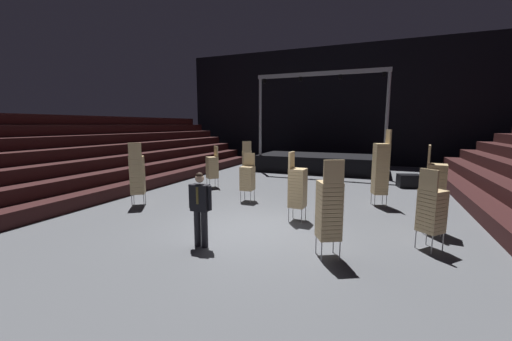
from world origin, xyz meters
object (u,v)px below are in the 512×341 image
chair_stack_mid_centre (381,168)px  chair_stack_aisle_left (329,209)px  chair_stack_mid_left (212,167)px  chair_stack_rear_centre (435,190)px  stage_riser (322,162)px  chair_stack_front_left (137,174)px  chair_stack_front_right (247,162)px  chair_stack_mid_right (297,187)px  chair_stack_rear_left (248,177)px  chair_stack_rear_right (432,210)px  equipment_road_case (409,181)px  man_with_tie (200,205)px

chair_stack_mid_centre → chair_stack_aisle_left: bearing=150.2°
chair_stack_mid_left → chair_stack_rear_centre: chair_stack_rear_centre is taller
stage_riser → chair_stack_mid_left: bearing=-119.3°
chair_stack_front_left → chair_stack_front_right: (1.81, 5.05, -0.08)m
chair_stack_aisle_left → chair_stack_front_left: bearing=137.2°
chair_stack_front_right → chair_stack_mid_right: same height
chair_stack_rear_left → chair_stack_aisle_left: chair_stack_aisle_left is taller
stage_riser → chair_stack_mid_left: size_ratio=4.00×
chair_stack_rear_right → chair_stack_aisle_left: bearing=-107.3°
chair_stack_front_right → chair_stack_mid_centre: size_ratio=0.77×
chair_stack_aisle_left → equipment_road_case: bearing=48.0°
stage_riser → chair_stack_front_left: size_ratio=3.36×
man_with_tie → chair_stack_rear_left: size_ratio=0.99×
chair_stack_front_left → stage_riser: bearing=32.3°
chair_stack_front_right → chair_stack_rear_left: chair_stack_front_right is taller
chair_stack_mid_right → chair_stack_front_left: bearing=-82.3°
stage_riser → equipment_road_case: stage_riser is taller
man_with_tie → chair_stack_mid_left: chair_stack_mid_left is taller
stage_riser → chair_stack_rear_centre: (4.41, -9.37, 0.55)m
chair_stack_rear_left → equipment_road_case: (5.57, 4.82, -0.57)m
chair_stack_mid_left → equipment_road_case: (7.97, 3.16, -0.62)m
chair_stack_mid_right → chair_stack_rear_centre: (3.42, 0.30, 0.13)m
chair_stack_front_right → chair_stack_mid_centre: chair_stack_mid_centre is taller
chair_stack_rear_left → man_with_tie: bearing=97.9°
chair_stack_front_left → chair_stack_rear_centre: size_ratio=0.96×
chair_stack_front_right → chair_stack_rear_centre: 8.28m
man_with_tie → chair_stack_front_right: 7.62m
stage_riser → chair_stack_aisle_left: stage_riser is taller
man_with_tie → chair_stack_mid_left: bearing=-63.2°
man_with_tie → chair_stack_front_right: chair_stack_front_right is taller
man_with_tie → stage_riser: bearing=-93.4°
stage_riser → chair_stack_mid_centre: (3.15, -7.02, 0.72)m
chair_stack_rear_centre → chair_stack_front_right: bearing=-114.7°
chair_stack_rear_left → chair_stack_rear_centre: (5.63, -1.26, 0.25)m
chair_stack_front_left → chair_stack_rear_right: bearing=-37.5°
chair_stack_front_right → chair_stack_mid_centre: 6.12m
chair_stack_front_left → chair_stack_mid_left: (0.81, 3.59, -0.17)m
equipment_road_case → man_with_tie: bearing=-118.4°
chair_stack_mid_right → equipment_road_case: size_ratio=2.18×
chair_stack_front_right → chair_stack_rear_left: bearing=-89.0°
chair_stack_mid_right → chair_stack_front_right: bearing=-138.6°
chair_stack_front_left → chair_stack_front_right: size_ratio=1.09×
chair_stack_rear_left → chair_stack_rear_centre: bearing=166.0°
chair_stack_mid_left → chair_stack_rear_right: size_ratio=1.00×
chair_stack_rear_centre → chair_stack_rear_left: bearing=-95.4°
man_with_tie → chair_stack_mid_centre: 6.46m
chair_stack_front_left → chair_stack_rear_right: (8.62, -0.54, -0.17)m
chair_stack_mid_left → chair_stack_mid_centre: 6.80m
chair_stack_mid_left → chair_stack_rear_right: bearing=-167.5°
stage_riser → chair_stack_rear_centre: stage_riser is taller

